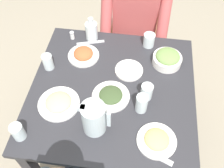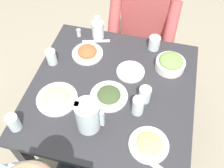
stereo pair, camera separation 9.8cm
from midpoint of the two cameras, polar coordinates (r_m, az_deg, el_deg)
ground_plane at (r=2.10m, az=1.29°, el=-12.80°), size 8.00×8.00×0.00m
dining_table at (r=1.57m, az=1.69°, el=-3.53°), size 0.95×0.95×0.72m
chair_far at (r=2.19m, az=8.60°, el=12.21°), size 0.40×0.40×0.89m
diner_far at (r=1.94m, az=8.18°, el=11.76°), size 0.48×0.53×1.19m
water_pitcher at (r=1.27m, az=-3.21°, el=-7.27°), size 0.16×0.12×0.19m
salad_bowl at (r=1.60m, az=14.65°, el=4.49°), size 0.18×0.18×0.09m
plate_beans at (r=1.44m, az=-10.34°, el=-3.15°), size 0.23×0.23×0.05m
plate_yoghurt at (r=1.55m, az=5.99°, el=2.90°), size 0.17×0.17×0.05m
plate_rice_curry at (r=1.64m, az=-3.81°, el=7.02°), size 0.20×0.20×0.06m
plate_fries at (r=1.31m, az=10.43°, el=-13.13°), size 0.20×0.20×0.05m
plate_dolmas at (r=1.43m, az=1.41°, el=-2.67°), size 0.21×0.21×0.04m
water_glass_by_pitcher at (r=1.38m, az=-19.24°, el=-8.23°), size 0.06×0.06×0.10m
water_glass_near_right at (r=1.70m, az=11.09°, el=8.90°), size 0.07×0.07×0.09m
water_glass_center at (r=1.41m, az=9.30°, el=-2.46°), size 0.07×0.07×0.10m
water_glass_far_right at (r=1.36m, az=7.91°, el=-4.95°), size 0.06×0.06×0.11m
water_glass_far_left at (r=1.60m, az=-11.68°, el=5.86°), size 0.06×0.06×0.10m
oil_carafe at (r=1.74m, az=-1.52°, el=11.82°), size 0.08×0.08×0.16m
salt_shaker at (r=1.77m, az=-5.84°, el=11.28°), size 0.03×0.03×0.05m
fork_near at (r=1.29m, az=9.94°, el=-16.47°), size 0.17×0.09×0.01m
knife_near at (r=1.74m, az=-1.94°, el=9.46°), size 0.18×0.07×0.01m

